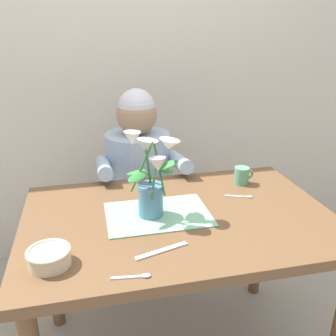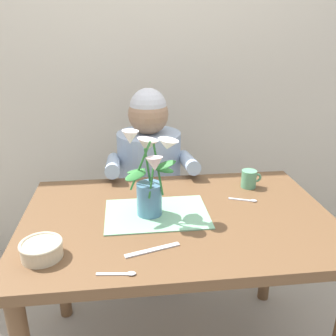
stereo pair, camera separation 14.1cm
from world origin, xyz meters
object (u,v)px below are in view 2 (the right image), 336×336
(ceramic_bowl, at_px, (41,249))
(coffee_cup, at_px, (249,179))
(flower_vase, at_px, (150,178))
(dinner_knife, at_px, (152,250))
(seated_person, at_px, (150,191))

(ceramic_bowl, bearing_deg, coffee_cup, 28.55)
(flower_vase, height_order, ceramic_bowl, flower_vase)
(flower_vase, relative_size, ceramic_bowl, 2.56)
(flower_vase, xyz_separation_m, dinner_knife, (-0.01, -0.24, -0.16))
(ceramic_bowl, relative_size, coffee_cup, 1.46)
(flower_vase, height_order, coffee_cup, flower_vase)
(seated_person, bearing_deg, dinner_knife, -96.13)
(seated_person, height_order, dinner_knife, seated_person)
(seated_person, distance_m, ceramic_bowl, 0.95)
(seated_person, relative_size, coffee_cup, 12.20)
(flower_vase, relative_size, coffee_cup, 3.74)
(flower_vase, bearing_deg, coffee_cup, 24.58)
(ceramic_bowl, height_order, coffee_cup, coffee_cup)
(flower_vase, bearing_deg, dinner_knife, -92.81)
(ceramic_bowl, height_order, dinner_knife, ceramic_bowl)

